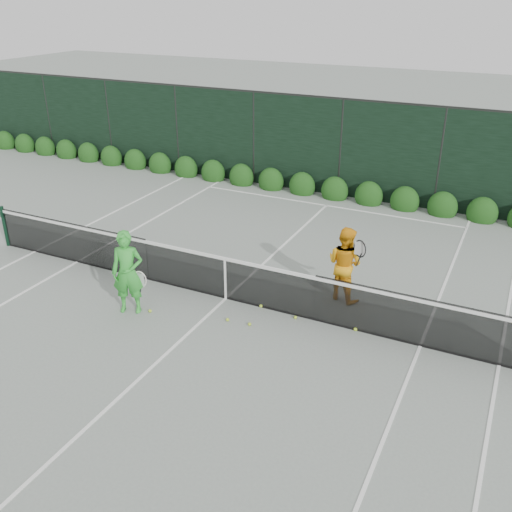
% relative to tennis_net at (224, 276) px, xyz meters
% --- Properties ---
extents(ground, '(80.00, 80.00, 0.00)m').
position_rel_tennis_net_xyz_m(ground, '(0.02, 0.00, -0.53)').
color(ground, gray).
rests_on(ground, ground).
extents(tennis_net, '(12.90, 0.10, 1.07)m').
position_rel_tennis_net_xyz_m(tennis_net, '(0.00, 0.00, 0.00)').
color(tennis_net, '#10301E').
rests_on(tennis_net, ground).
extents(player_woman, '(0.76, 0.64, 1.76)m').
position_rel_tennis_net_xyz_m(player_woman, '(-1.49, -1.29, 0.35)').
color(player_woman, green).
rests_on(player_woman, ground).
extents(player_man, '(0.97, 0.83, 1.63)m').
position_rel_tennis_net_xyz_m(player_man, '(2.26, 1.12, 0.29)').
color(player_man, '#FFAC15').
rests_on(player_man, ground).
extents(court_lines, '(11.03, 23.83, 0.01)m').
position_rel_tennis_net_xyz_m(court_lines, '(0.02, 0.00, -0.53)').
color(court_lines, white).
rests_on(court_lines, ground).
extents(windscreen_fence, '(32.00, 21.07, 3.06)m').
position_rel_tennis_net_xyz_m(windscreen_fence, '(0.02, -2.71, 0.98)').
color(windscreen_fence, black).
rests_on(windscreen_fence, ground).
extents(hedge_row, '(31.66, 0.65, 0.94)m').
position_rel_tennis_net_xyz_m(hedge_row, '(0.02, 7.15, -0.30)').
color(hedge_row, '#11340E').
rests_on(hedge_row, ground).
extents(tennis_balls, '(4.07, 1.24, 0.07)m').
position_rel_tennis_net_xyz_m(tennis_balls, '(0.96, -0.48, -0.50)').
color(tennis_balls, '#B4D62F').
rests_on(tennis_balls, ground).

